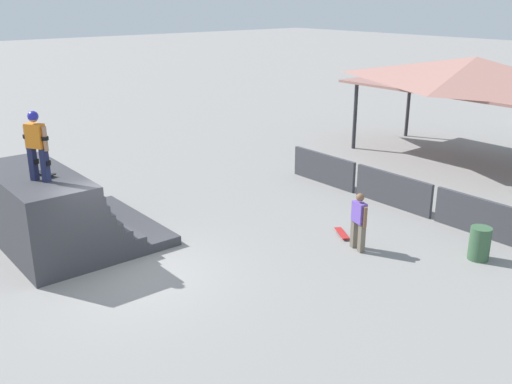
# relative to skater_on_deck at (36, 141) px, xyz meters

# --- Properties ---
(ground_plane) EXTENTS (160.00, 160.00, 0.00)m
(ground_plane) POSITION_rel_skater_on_deck_xyz_m (2.04, 1.15, -3.03)
(ground_plane) COLOR gray
(quarter_pipe_ramp) EXTENTS (4.16, 3.83, 2.05)m
(quarter_pipe_ramp) POSITION_rel_skater_on_deck_xyz_m (-0.70, 0.43, -2.14)
(quarter_pipe_ramp) COLOR #38383D
(quarter_pipe_ramp) RESTS_ON ground
(skater_on_deck) EXTENTS (0.70, 0.49, 1.70)m
(skater_on_deck) POSITION_rel_skater_on_deck_xyz_m (0.00, 0.00, 0.00)
(skater_on_deck) COLOR #1E2347
(skater_on_deck) RESTS_ON quarter_pipe_ramp
(skateboard_on_deck) EXTENTS (0.79, 0.43, 0.09)m
(skateboard_on_deck) POSITION_rel_skater_on_deck_xyz_m (-0.39, 0.20, -0.92)
(skateboard_on_deck) COLOR blue
(skateboard_on_deck) RESTS_ON quarter_pipe_ramp
(bystander_walking) EXTENTS (0.62, 0.30, 1.55)m
(bystander_walking) POSITION_rel_skater_on_deck_xyz_m (4.51, 6.40, -2.17)
(bystander_walking) COLOR #6B6051
(bystander_walking) RESTS_ON ground
(skateboard_on_ground) EXTENTS (0.83, 0.60, 0.09)m
(skateboard_on_ground) POSITION_rel_skater_on_deck_xyz_m (3.65, 6.77, -2.97)
(skateboard_on_ground) COLOR silver
(skateboard_on_ground) RESTS_ON ground
(barrier_fence) EXTENTS (8.88, 0.12, 1.05)m
(barrier_fence) POSITION_rel_skater_on_deck_xyz_m (3.01, 9.74, -2.50)
(barrier_fence) COLOR #3D3D42
(barrier_fence) RESTS_ON ground
(pavilion_shelter) EXTENTS (9.94, 4.33, 4.11)m
(pavilion_shelter) POSITION_rel_skater_on_deck_xyz_m (1.61, 16.08, 0.41)
(pavilion_shelter) COLOR #2D2D33
(pavilion_shelter) RESTS_ON ground
(trash_bin) EXTENTS (0.52, 0.52, 0.85)m
(trash_bin) POSITION_rel_skater_on_deck_xyz_m (6.81, 8.33, -2.60)
(trash_bin) COLOR #385B3D
(trash_bin) RESTS_ON ground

